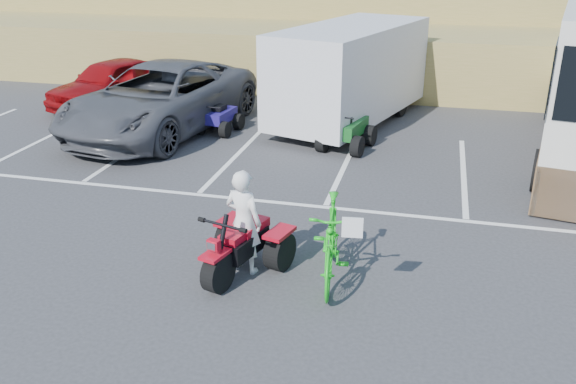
% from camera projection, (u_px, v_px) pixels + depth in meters
% --- Properties ---
extents(ground, '(100.00, 100.00, 0.00)m').
position_uv_depth(ground, '(298.00, 266.00, 9.92)').
color(ground, '#333335').
rests_on(ground, ground).
extents(parking_stripes, '(28.00, 5.16, 0.01)m').
position_uv_depth(parking_stripes, '(378.00, 181.00, 13.37)').
color(parking_stripes, white).
rests_on(parking_stripes, ground).
extents(grass_embankment, '(40.00, 8.50, 3.10)m').
position_uv_depth(grass_embankment, '(389.00, 38.00, 23.25)').
color(grass_embankment, olive).
rests_on(grass_embankment, ground).
extents(red_trike_atv, '(1.63, 1.92, 1.07)m').
position_uv_depth(red_trike_atv, '(240.00, 274.00, 9.68)').
color(red_trike_atv, '#B00A1A').
rests_on(red_trike_atv, ground).
extents(rider, '(0.71, 0.56, 1.70)m').
position_uv_depth(rider, '(244.00, 222.00, 9.47)').
color(rider, white).
rests_on(rider, ground).
extents(green_dirt_bike, '(0.85, 2.21, 1.29)m').
position_uv_depth(green_dirt_bike, '(331.00, 241.00, 9.33)').
color(green_dirt_bike, '#14BF19').
rests_on(green_dirt_bike, ground).
extents(grey_pickup, '(4.06, 6.95, 1.82)m').
position_uv_depth(grey_pickup, '(160.00, 99.00, 16.56)').
color(grey_pickup, '#44464C').
rests_on(grey_pickup, ground).
extents(red_car, '(2.95, 4.65, 1.48)m').
position_uv_depth(red_car, '(111.00, 82.00, 19.20)').
color(red_car, maroon).
rests_on(red_car, ground).
extents(cargo_trailer, '(3.99, 6.32, 2.75)m').
position_uv_depth(cargo_trailer, '(350.00, 71.00, 17.08)').
color(cargo_trailer, silver).
rests_on(cargo_trailer, ground).
extents(quad_atv_blue, '(1.10, 1.39, 0.84)m').
position_uv_depth(quad_atv_blue, '(220.00, 132.00, 16.80)').
color(quad_atv_blue, navy).
rests_on(quad_atv_blue, ground).
extents(quad_atv_green, '(1.40, 1.70, 0.99)m').
position_uv_depth(quad_atv_green, '(346.00, 148.00, 15.48)').
color(quad_atv_green, '#13531C').
rests_on(quad_atv_green, ground).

